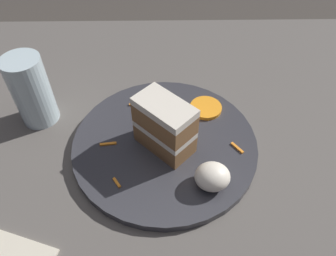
{
  "coord_description": "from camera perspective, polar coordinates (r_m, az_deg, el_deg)",
  "views": [
    {
      "loc": [
        -0.0,
        -0.29,
        0.45
      ],
      "look_at": [
        0.0,
        0.06,
        0.08
      ],
      "focal_mm": 35.0,
      "sensor_mm": 36.0,
      "label": 1
    }
  ],
  "objects": [
    {
      "name": "dining_table",
      "position": [
        0.52,
        0.03,
        -9.14
      ],
      "size": [
        1.37,
        0.93,
        0.03
      ],
      "primitive_type": "cube",
      "color": "#56514C",
      "rests_on": "ground"
    },
    {
      "name": "orange_garnish",
      "position": [
        0.59,
        7.04,
        3.5
      ],
      "size": [
        0.06,
        0.06,
        0.01
      ],
      "primitive_type": "cylinder",
      "color": "orange",
      "rests_on": "plate"
    },
    {
      "name": "plate",
      "position": [
        0.54,
        -0.0,
        -2.76
      ],
      "size": [
        0.3,
        0.3,
        0.01
      ],
      "primitive_type": "cylinder",
      "color": "#333338",
      "rests_on": "dining_table"
    },
    {
      "name": "ground_plane",
      "position": [
        0.54,
        0.03,
        -10.09
      ],
      "size": [
        6.0,
        6.0,
        0.0
      ],
      "primitive_type": "plane",
      "color": "#38332D",
      "rests_on": "ground"
    },
    {
      "name": "cream_dollop",
      "position": [
        0.47,
        8.29,
        -8.36
      ],
      "size": [
        0.05,
        0.05,
        0.04
      ],
      "primitive_type": "ellipsoid",
      "color": "silver",
      "rests_on": "plate"
    },
    {
      "name": "cake_slice",
      "position": [
        0.49,
        -0.33,
        0.37
      ],
      "size": [
        0.1,
        0.1,
        0.09
      ],
      "rotation": [
        0.0,
        0.0,
        3.94
      ],
      "color": "brown",
      "rests_on": "plate"
    },
    {
      "name": "carrot_shreds_scatter",
      "position": [
        0.55,
        -1.05,
        -0.51
      ],
      "size": [
        0.23,
        0.18,
        0.0
      ],
      "color": "orange",
      "rests_on": "plate"
    },
    {
      "name": "drinking_glass",
      "position": [
        0.59,
        -22.03,
        5.39
      ],
      "size": [
        0.06,
        0.06,
        0.13
      ],
      "color": "silver",
      "rests_on": "dining_table"
    }
  ]
}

